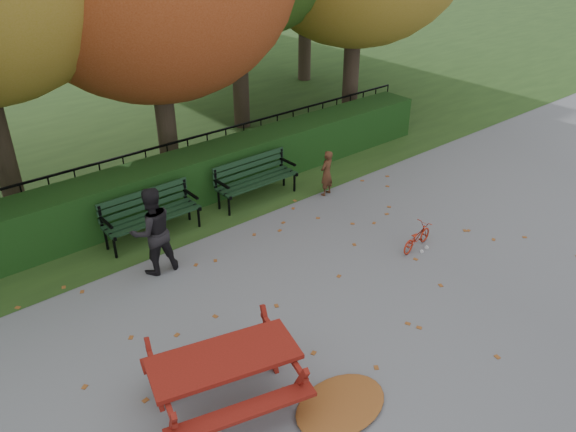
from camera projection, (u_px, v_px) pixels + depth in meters
ground at (341, 302)px, 8.76m from camera, size 90.00×90.00×0.00m
grass_strip at (37, 96)px, 18.16m from camera, size 90.00×90.00×0.00m
hedge at (188, 179)px, 11.54m from camera, size 13.00×0.90×1.00m
iron_fence at (169, 165)px, 12.06m from camera, size 14.00×0.04×1.02m
bench_left at (149, 211)px, 10.26m from camera, size 1.80×0.57×0.88m
bench_right at (254, 176)px, 11.61m from camera, size 1.80×0.57×0.88m
picnic_table at (225, 367)px, 6.70m from camera, size 2.08×1.84×0.86m
leaf_pile at (341, 405)px, 6.90m from camera, size 1.51×1.30×0.09m
leaf_scatter at (328, 293)px, 8.95m from camera, size 9.00×5.70×0.01m
child at (327, 173)px, 11.78m from camera, size 0.41×0.32×0.99m
adult at (152, 231)px, 9.15m from camera, size 0.79×0.64×1.53m
bicycle at (417, 237)px, 10.04m from camera, size 0.88×0.42×0.45m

